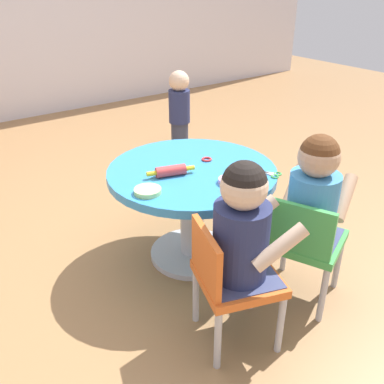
{
  "coord_description": "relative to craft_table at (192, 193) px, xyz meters",
  "views": [
    {
      "loc": [
        -1.1,
        -1.51,
        1.36
      ],
      "look_at": [
        0.0,
        0.0,
        0.38
      ],
      "focal_mm": 39.9,
      "sensor_mm": 36.0,
      "label": 1
    }
  ],
  "objects": [
    {
      "name": "child_chair_left",
      "position": [
        -0.22,
        -0.55,
        -0.07
      ],
      "size": [
        0.38,
        0.38,
        0.54
      ],
      "color": "#B7B7BC",
      "rests_on": "ground"
    },
    {
      "name": "cookie_cutter_1",
      "position": [
        -0.04,
        0.02,
        0.14
      ],
      "size": [
        0.05,
        0.05,
        0.01
      ],
      "primitive_type": "torus",
      "color": "#4CB259",
      "rests_on": "craft_table"
    },
    {
      "name": "cookie_cutter_0",
      "position": [
        0.12,
        0.04,
        0.14
      ],
      "size": [
        0.05,
        0.05,
        0.01
      ],
      "primitive_type": "torus",
      "color": "red",
      "rests_on": "craft_table"
    },
    {
      "name": "toddler_standing",
      "position": [
        0.78,
        1.24,
        -0.02
      ],
      "size": [
        0.17,
        0.17,
        0.67
      ],
      "color": "#33384C",
      "rests_on": "ground"
    },
    {
      "name": "ground_plane",
      "position": [
        0.0,
        0.0,
        -0.38
      ],
      "size": [
        10.0,
        10.0,
        0.0
      ],
      "primitive_type": "plane",
      "color": "#9E7247"
    },
    {
      "name": "cookie_cutter_2",
      "position": [
        0.19,
        -0.28,
        0.14
      ],
      "size": [
        0.06,
        0.06,
        0.01
      ],
      "primitive_type": "torus",
      "color": "red",
      "rests_on": "craft_table"
    },
    {
      "name": "playdough_blob_1",
      "position": [
        0.04,
        -0.22,
        0.14
      ],
      "size": [
        0.1,
        0.1,
        0.02
      ],
      "primitive_type": "cylinder",
      "color": "#CC99E5",
      "rests_on": "craft_table"
    },
    {
      "name": "seated_child_left",
      "position": [
        -0.18,
        -0.56,
        0.16
      ],
      "size": [
        0.41,
        0.36,
        0.51
      ],
      "color": "#3F4772",
      "rests_on": "ground"
    },
    {
      "name": "seated_child_right",
      "position": [
        0.24,
        -0.54,
        0.16
      ],
      "size": [
        0.42,
        0.38,
        0.51
      ],
      "color": "#3F4772",
      "rests_on": "ground"
    },
    {
      "name": "playdough_blob_0",
      "position": [
        -0.3,
        -0.09,
        0.14
      ],
      "size": [
        0.12,
        0.12,
        0.02
      ],
      "primitive_type": "cylinder",
      "color": "#B2E58C",
      "rests_on": "craft_table"
    },
    {
      "name": "craft_scissors",
      "position": [
        0.26,
        -0.27,
        0.14
      ],
      "size": [
        0.1,
        0.14,
        0.01
      ],
      "color": "silver",
      "rests_on": "craft_table"
    },
    {
      "name": "child_chair_right",
      "position": [
        0.2,
        -0.55,
        -0.07
      ],
      "size": [
        0.39,
        0.39,
        0.54
      ],
      "color": "#B7B7BC",
      "rests_on": "ground"
    },
    {
      "name": "rolling_pin",
      "position": [
        -0.13,
        -0.01,
        0.16
      ],
      "size": [
        0.23,
        0.09,
        0.05
      ],
      "color": "#D83F3F",
      "rests_on": "craft_table"
    },
    {
      "name": "craft_table",
      "position": [
        0.0,
        0.0,
        0.0
      ],
      "size": [
        0.82,
        0.82,
        0.51
      ],
      "color": "silver",
      "rests_on": "ground"
    }
  ]
}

